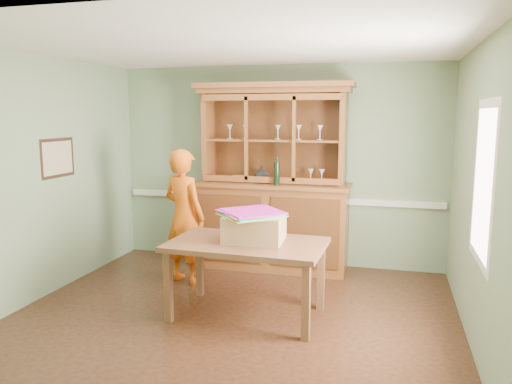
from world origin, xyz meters
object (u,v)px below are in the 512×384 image
(dining_table, at_px, (247,251))
(cardboard_box, at_px, (254,228))
(china_hutch, at_px, (272,204))
(person, at_px, (184,216))

(dining_table, relative_size, cardboard_box, 2.73)
(china_hutch, xyz_separation_m, person, (-0.89, -0.88, -0.04))
(dining_table, height_order, cardboard_box, cardboard_box)
(china_hutch, relative_size, person, 1.49)
(dining_table, xyz_separation_m, person, (-1.03, 0.81, 0.14))
(cardboard_box, xyz_separation_m, person, (-1.10, 0.76, -0.09))
(cardboard_box, relative_size, person, 0.35)
(china_hutch, bearing_deg, cardboard_box, -82.84)
(china_hutch, xyz_separation_m, cardboard_box, (0.21, -1.64, 0.06))
(dining_table, relative_size, person, 0.97)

